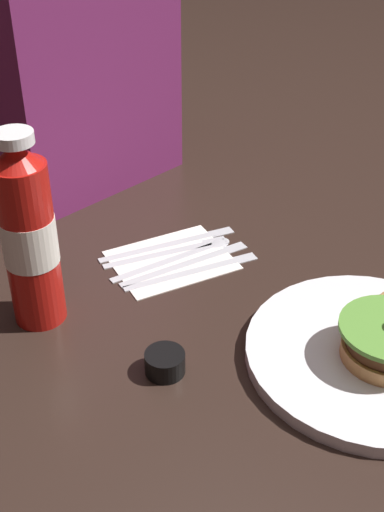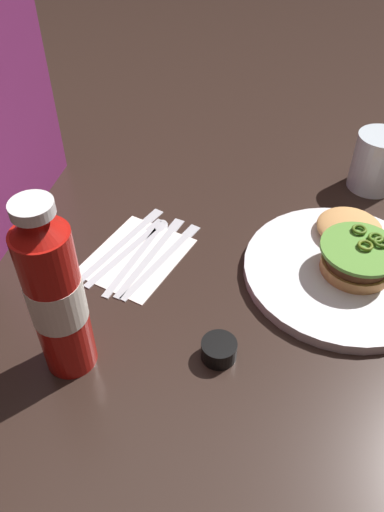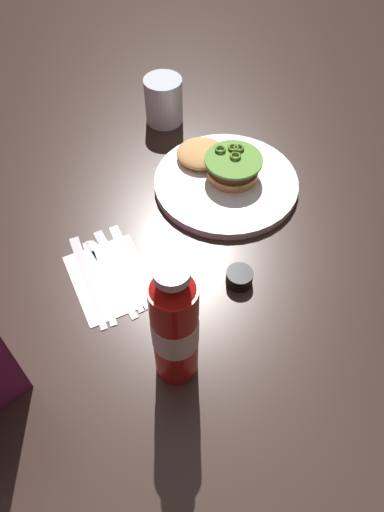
{
  "view_description": "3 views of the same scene",
  "coord_description": "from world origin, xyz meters",
  "views": [
    {
      "loc": [
        -0.59,
        -0.35,
        0.56
      ],
      "look_at": [
        -0.09,
        0.15,
        0.08
      ],
      "focal_mm": 47.96,
      "sensor_mm": 36.0,
      "label": 1
    },
    {
      "loc": [
        -0.6,
        0.04,
        0.56
      ],
      "look_at": [
        -0.11,
        0.14,
        0.09
      ],
      "focal_mm": 35.48,
      "sensor_mm": 36.0,
      "label": 2
    },
    {
      "loc": [
        -0.49,
        0.48,
        0.7
      ],
      "look_at": [
        -0.12,
        0.13,
        0.04
      ],
      "focal_mm": 33.52,
      "sensor_mm": 36.0,
      "label": 3
    }
  ],
  "objects": [
    {
      "name": "dinner_plate",
      "position": [
        -0.01,
        -0.08,
        0.01
      ],
      "size": [
        0.3,
        0.3,
        0.02
      ],
      "primitive_type": "cylinder",
      "color": "white",
      "rests_on": "ground_plane"
    },
    {
      "name": "table_knife",
      "position": [
        0.0,
        0.27,
        0.0
      ],
      "size": [
        0.21,
        0.09,
        0.0
      ],
      "color": "silver",
      "rests_on": "napkin"
    },
    {
      "name": "steak_knife",
      "position": [
        -0.02,
        0.2,
        0.0
      ],
      "size": [
        0.19,
        0.09,
        0.0
      ],
      "color": "silver",
      "rests_on": "napkin"
    },
    {
      "name": "fork_utensil",
      "position": [
        -0.01,
        0.26,
        0.0
      ],
      "size": [
        0.18,
        0.09,
        0.0
      ],
      "color": "silver",
      "rests_on": "napkin"
    },
    {
      "name": "napkin",
      "position": [
        -0.03,
        0.24,
        0.0
      ],
      "size": [
        0.2,
        0.18,
        0.0
      ],
      "primitive_type": "cube",
      "rotation": [
        0.0,
        0.0,
        -0.31
      ],
      "color": "white",
      "rests_on": "ground_plane"
    },
    {
      "name": "burger_sandwich",
      "position": [
        0.02,
        -0.09,
        0.04
      ],
      "size": [
        0.2,
        0.12,
        0.05
      ],
      "color": "tan",
      "rests_on": "dinner_plate"
    },
    {
      "name": "water_glass",
      "position": [
        0.24,
        -0.13,
        0.05
      ],
      "size": [
        0.09,
        0.09,
        0.11
      ],
      "primitive_type": "cylinder",
      "color": "silver",
      "rests_on": "ground_plane"
    },
    {
      "name": "ground_plane",
      "position": [
        0.0,
        0.0,
        0.0
      ],
      "size": [
        3.0,
        3.0,
        0.0
      ],
      "primitive_type": "plane",
      "color": "black"
    },
    {
      "name": "spoon_utensil",
      "position": [
        -0.01,
        0.24,
        0.0
      ],
      "size": [
        0.2,
        0.06,
        0.0
      ],
      "color": "silver",
      "rests_on": "napkin"
    },
    {
      "name": "ketchup_bottle",
      "position": [
        -0.24,
        0.27,
        0.12
      ],
      "size": [
        0.07,
        0.07,
        0.26
      ],
      "color": "#B61610",
      "rests_on": "ground_plane"
    },
    {
      "name": "butter_knife",
      "position": [
        -0.02,
        0.22,
        0.0
      ],
      "size": [
        0.2,
        0.07,
        0.0
      ],
      "color": "silver",
      "rests_on": "napkin"
    },
    {
      "name": "condiment_cup",
      "position": [
        -0.2,
        0.08,
        0.01
      ],
      "size": [
        0.05,
        0.05,
        0.03
      ],
      "primitive_type": "cylinder",
      "color": "black",
      "rests_on": "ground_plane"
    }
  ]
}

